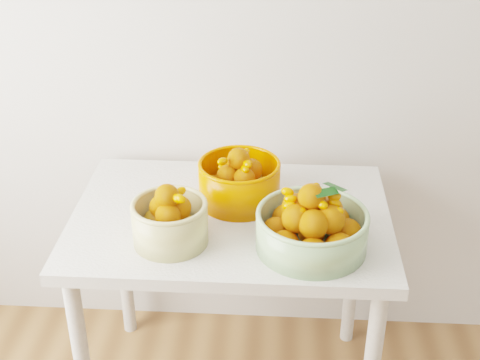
# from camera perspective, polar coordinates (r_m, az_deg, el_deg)

# --- Properties ---
(table) EXTENTS (1.00, 0.70, 0.75)m
(table) POSITION_cam_1_polar(r_m,az_deg,el_deg) (2.16, -0.76, -5.07)
(table) COLOR silver
(table) RESTS_ON ground
(bowl_cream) EXTENTS (0.28, 0.28, 0.19)m
(bowl_cream) POSITION_cam_1_polar(r_m,az_deg,el_deg) (1.95, -6.00, -3.44)
(bowl_cream) COLOR tan
(bowl_cream) RESTS_ON table
(bowl_green) EXTENTS (0.43, 0.43, 0.21)m
(bowl_green) POSITION_cam_1_polar(r_m,az_deg,el_deg) (1.92, 6.16, -3.99)
(bowl_green) COLOR #95BB82
(bowl_green) RESTS_ON table
(bowl_orange) EXTENTS (0.29, 0.29, 0.19)m
(bowl_orange) POSITION_cam_1_polar(r_m,az_deg,el_deg) (2.13, -0.07, -0.08)
(bowl_orange) COLOR #F05D00
(bowl_orange) RESTS_ON table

